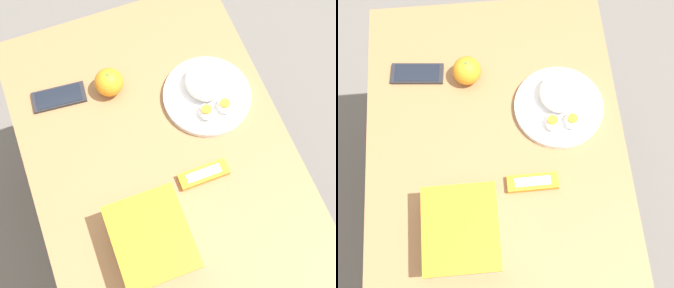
% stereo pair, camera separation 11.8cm
% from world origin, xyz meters
% --- Properties ---
extents(ground_plane, '(10.00, 10.00, 0.00)m').
position_xyz_m(ground_plane, '(0.00, 0.00, 0.00)').
color(ground_plane, '#66605B').
extents(table, '(0.99, 0.68, 0.72)m').
position_xyz_m(table, '(0.00, 0.00, 0.60)').
color(table, '#996B42').
rests_on(table, ground_plane).
extents(food_container, '(0.20, 0.17, 0.10)m').
position_xyz_m(food_container, '(-0.20, 0.10, 0.76)').
color(food_container, white).
rests_on(food_container, table).
extents(orange_fruit, '(0.08, 0.08, 0.08)m').
position_xyz_m(orange_fruit, '(0.24, 0.06, 0.76)').
color(orange_fruit, orange).
rests_on(orange_fruit, table).
extents(rice_plate, '(0.24, 0.24, 0.07)m').
position_xyz_m(rice_plate, '(0.13, -0.18, 0.74)').
color(rice_plate, white).
rests_on(rice_plate, table).
extents(candy_bar, '(0.04, 0.13, 0.02)m').
position_xyz_m(candy_bar, '(-0.08, -0.08, 0.73)').
color(candy_bar, orange).
rests_on(candy_bar, table).
extents(cell_phone, '(0.07, 0.15, 0.01)m').
position_xyz_m(cell_phone, '(0.26, 0.20, 0.72)').
color(cell_phone, '#232328').
rests_on(cell_phone, table).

